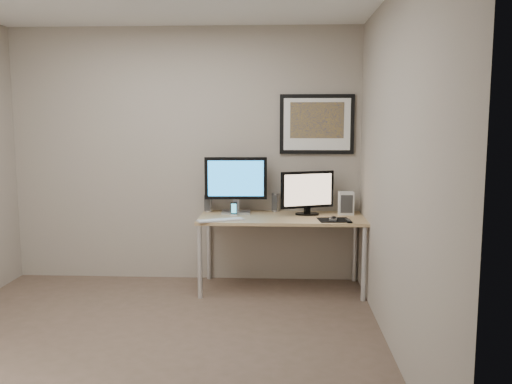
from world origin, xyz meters
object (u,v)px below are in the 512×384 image
(phone_dock, at_px, (234,209))
(monitor_large, at_px, (236,182))
(keyboard, at_px, (221,220))
(speaker_left, at_px, (208,202))
(speaker_right, at_px, (276,202))
(fan_unit, at_px, (346,203))
(framed_art, at_px, (317,124))
(desk, at_px, (282,223))
(monitor_tv, at_px, (307,192))

(phone_dock, bearing_deg, monitor_large, 87.86)
(monitor_large, height_order, keyboard, monitor_large)
(speaker_left, distance_m, speaker_right, 0.69)
(speaker_right, xyz_separation_m, keyboard, (-0.51, -0.55, -0.09))
(keyboard, relative_size, fan_unit, 1.95)
(framed_art, relative_size, speaker_right, 3.93)
(speaker_left, distance_m, phone_dock, 0.36)
(monitor_large, bearing_deg, keyboard, -107.50)
(phone_dock, bearing_deg, framed_art, 22.06)
(monitor_large, bearing_deg, speaker_left, 162.87)
(fan_unit, bearing_deg, desk, -167.91)
(monitor_tv, bearing_deg, monitor_large, 152.93)
(framed_art, distance_m, monitor_large, 1.01)
(framed_art, distance_m, fan_unit, 0.85)
(speaker_left, distance_m, fan_unit, 1.39)
(framed_art, bearing_deg, speaker_right, -174.80)
(framed_art, height_order, monitor_large, framed_art)
(speaker_right, bearing_deg, monitor_large, -147.04)
(monitor_tv, height_order, fan_unit, monitor_tv)
(desk, bearing_deg, monitor_tv, 21.15)
(monitor_large, xyz_separation_m, phone_dock, (-0.01, -0.15, -0.25))
(desk, xyz_separation_m, monitor_large, (-0.46, 0.16, 0.38))
(desk, xyz_separation_m, monitor_tv, (0.25, 0.10, 0.30))
(keyboard, bearing_deg, speaker_right, 24.23)
(framed_art, xyz_separation_m, phone_dock, (-0.82, -0.32, -0.82))
(desk, relative_size, monitor_tv, 3.04)
(framed_art, distance_m, monitor_tv, 0.71)
(keyboard, bearing_deg, speaker_left, 87.31)
(phone_dock, bearing_deg, speaker_right, 35.59)
(speaker_left, height_order, speaker_right, speaker_left)
(monitor_tv, bearing_deg, desk, 179.19)
(speaker_right, bearing_deg, framed_art, 19.66)
(speaker_right, bearing_deg, phone_dock, -130.67)
(desk, bearing_deg, phone_dock, 178.49)
(speaker_right, distance_m, fan_unit, 0.72)
(speaker_left, bearing_deg, desk, -9.20)
(desk, distance_m, keyboard, 0.63)
(framed_art, relative_size, monitor_large, 1.20)
(fan_unit, bearing_deg, monitor_tv, -173.48)
(phone_dock, relative_size, fan_unit, 0.60)
(framed_art, distance_m, speaker_right, 0.90)
(desk, relative_size, speaker_right, 8.39)
(speaker_right, bearing_deg, speaker_left, -160.67)
(desk, distance_m, speaker_left, 0.80)
(desk, distance_m, speaker_right, 0.34)
(speaker_left, bearing_deg, phone_dock, -30.00)
(monitor_large, xyz_separation_m, monitor_tv, (0.71, -0.06, -0.08))
(fan_unit, bearing_deg, speaker_left, 175.39)
(phone_dock, xyz_separation_m, fan_unit, (1.11, 0.14, 0.05))
(monitor_tv, distance_m, speaker_right, 0.40)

